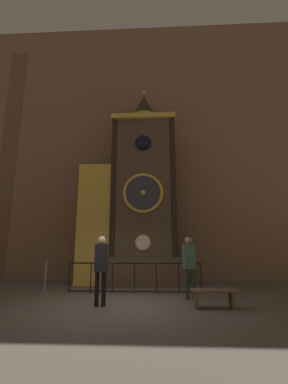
% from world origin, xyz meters
% --- Properties ---
extents(ground_plane, '(28.00, 28.00, 0.00)m').
position_xyz_m(ground_plane, '(0.00, 0.00, 0.00)').
color(ground_plane, brown).
extents(cathedral_back_wall, '(24.00, 0.32, 13.60)m').
position_xyz_m(cathedral_back_wall, '(-0.09, 5.34, 6.79)').
color(cathedral_back_wall, '#846047').
rests_on(cathedral_back_wall, ground_plane).
extents(clock_tower, '(4.33, 1.79, 8.70)m').
position_xyz_m(clock_tower, '(0.07, 3.88, 3.48)').
color(clock_tower, brown).
rests_on(clock_tower, ground_plane).
extents(railing_fence, '(4.39, 0.05, 0.97)m').
position_xyz_m(railing_fence, '(0.29, 1.84, 0.54)').
color(railing_fence, black).
rests_on(railing_fence, ground_plane).
extents(visitor_near, '(0.37, 0.26, 1.75)m').
position_xyz_m(visitor_near, '(-0.42, -0.10, 1.05)').
color(visitor_near, black).
rests_on(visitor_near, ground_plane).
extents(visitor_far, '(0.37, 0.27, 1.77)m').
position_xyz_m(visitor_far, '(1.98, 0.88, 1.07)').
color(visitor_far, '#213427').
rests_on(visitor_far, ground_plane).
extents(stanchion_post, '(0.28, 0.28, 1.01)m').
position_xyz_m(stanchion_post, '(-2.64, 1.69, 0.33)').
color(stanchion_post, gray).
rests_on(stanchion_post, ground_plane).
extents(visitor_bench, '(1.10, 0.40, 0.44)m').
position_xyz_m(visitor_bench, '(2.42, -0.18, 0.30)').
color(visitor_bench, brown).
rests_on(visitor_bench, ground_plane).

